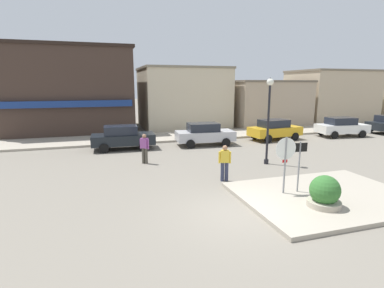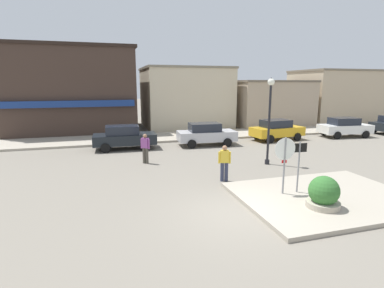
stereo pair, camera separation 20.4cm
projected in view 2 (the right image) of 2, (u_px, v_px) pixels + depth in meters
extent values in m
plane|color=gray|center=(236.00, 214.00, 9.85)|extent=(160.00, 160.00, 0.00)
cube|color=#A89E8C|center=(325.00, 197.00, 11.15)|extent=(6.40, 4.80, 0.15)
cube|color=#A89E8C|center=(158.00, 137.00, 23.61)|extent=(80.00, 4.00, 0.15)
cylinder|color=gray|center=(284.00, 168.00, 11.10)|extent=(0.07, 0.07, 2.30)
cylinder|color=red|center=(285.00, 149.00, 10.98)|extent=(0.76, 0.07, 0.76)
cylinder|color=white|center=(285.00, 149.00, 10.96)|extent=(0.82, 0.07, 0.82)
cube|color=red|center=(284.00, 162.00, 11.07)|extent=(0.20, 0.03, 0.11)
cylinder|color=gray|center=(298.00, 169.00, 11.27)|extent=(0.06, 0.06, 2.10)
cube|color=black|center=(300.00, 148.00, 11.12)|extent=(0.60, 0.06, 0.34)
cube|color=white|center=(300.00, 148.00, 11.13)|extent=(0.54, 0.05, 0.29)
cube|color=black|center=(299.00, 148.00, 11.13)|extent=(0.34, 0.03, 0.08)
cylinder|color=#ADA38E|center=(323.00, 206.00, 10.04)|extent=(1.10, 1.10, 0.35)
sphere|color=#336B2D|center=(324.00, 191.00, 9.93)|extent=(1.00, 1.00, 1.00)
cylinder|color=black|center=(269.00, 125.00, 15.60)|extent=(0.12, 0.12, 4.20)
cylinder|color=black|center=(267.00, 162.00, 15.99)|extent=(0.24, 0.24, 0.24)
sphere|color=white|center=(271.00, 82.00, 15.17)|extent=(0.36, 0.36, 0.36)
cone|color=black|center=(271.00, 79.00, 15.14)|extent=(0.32, 0.32, 0.18)
cube|color=black|center=(125.00, 139.00, 19.58)|extent=(4.05, 1.82, 0.66)
cube|color=#1E232D|center=(122.00, 130.00, 19.43)|extent=(2.12, 1.46, 0.56)
cylinder|color=black|center=(143.00, 141.00, 20.77)|extent=(0.61, 0.20, 0.60)
cylinder|color=black|center=(146.00, 146.00, 19.16)|extent=(0.61, 0.20, 0.60)
cylinder|color=black|center=(106.00, 143.00, 20.16)|extent=(0.61, 0.20, 0.60)
cylinder|color=black|center=(105.00, 148.00, 18.54)|extent=(0.61, 0.20, 0.60)
cube|color=#B7B7BC|center=(207.00, 136.00, 20.80)|extent=(4.10, 1.96, 0.66)
cube|color=#1E232D|center=(205.00, 127.00, 20.65)|extent=(2.17, 1.53, 0.56)
cylinder|color=black|center=(220.00, 138.00, 21.95)|extent=(0.61, 0.22, 0.60)
cylinder|color=black|center=(227.00, 143.00, 20.33)|extent=(0.61, 0.22, 0.60)
cylinder|color=black|center=(187.00, 140.00, 21.42)|extent=(0.61, 0.22, 0.60)
cylinder|color=black|center=(192.00, 144.00, 19.80)|extent=(0.61, 0.22, 0.60)
cube|color=gold|center=(277.00, 131.00, 22.76)|extent=(4.16, 2.12, 0.66)
cube|color=#1E232D|center=(276.00, 123.00, 22.58)|extent=(2.22, 1.61, 0.56)
cylinder|color=black|center=(283.00, 133.00, 24.07)|extent=(0.62, 0.24, 0.60)
cylinder|color=black|center=(297.00, 137.00, 22.53)|extent=(0.62, 0.24, 0.60)
cylinder|color=black|center=(257.00, 135.00, 23.14)|extent=(0.62, 0.24, 0.60)
cylinder|color=black|center=(270.00, 139.00, 21.60)|extent=(0.62, 0.24, 0.60)
cube|color=white|center=(345.00, 129.00, 24.13)|extent=(4.16, 2.13, 0.66)
cube|color=#1E232D|center=(344.00, 121.00, 23.98)|extent=(2.22, 1.61, 0.56)
cylinder|color=black|center=(351.00, 131.00, 25.23)|extent=(0.62, 0.24, 0.60)
cylinder|color=black|center=(366.00, 134.00, 23.59)|extent=(0.62, 0.24, 0.60)
cylinder|color=black|center=(324.00, 132.00, 24.81)|extent=(0.62, 0.24, 0.60)
cylinder|color=black|center=(337.00, 135.00, 23.17)|extent=(0.62, 0.24, 0.60)
cylinder|color=black|center=(374.00, 129.00, 26.33)|extent=(0.60, 0.19, 0.60)
cylinder|color=#2D334C|center=(226.00, 172.00, 13.12)|extent=(0.16, 0.16, 0.85)
cylinder|color=#2D334C|center=(222.00, 172.00, 13.12)|extent=(0.16, 0.16, 0.85)
cube|color=gold|center=(225.00, 156.00, 12.98)|extent=(0.41, 0.32, 0.54)
sphere|color=#9E7051|center=(225.00, 148.00, 12.91)|extent=(0.22, 0.22, 0.22)
cylinder|color=gold|center=(230.00, 158.00, 12.98)|extent=(0.11, 0.11, 0.52)
cylinder|color=gold|center=(219.00, 158.00, 13.00)|extent=(0.11, 0.11, 0.52)
cylinder|color=#4C473D|center=(147.00, 156.00, 16.05)|extent=(0.16, 0.16, 0.85)
cylinder|color=#4C473D|center=(144.00, 155.00, 16.12)|extent=(0.16, 0.16, 0.85)
cube|color=#994C99|center=(145.00, 143.00, 15.95)|extent=(0.42, 0.40, 0.54)
sphere|color=#9E7051|center=(145.00, 136.00, 15.87)|extent=(0.22, 0.22, 0.22)
cylinder|color=#994C99|center=(149.00, 144.00, 15.86)|extent=(0.13, 0.13, 0.52)
cylinder|color=#994C99|center=(142.00, 144.00, 16.05)|extent=(0.13, 0.13, 0.52)
cube|color=#3D2D26|center=(74.00, 92.00, 26.99)|extent=(10.35, 8.46, 7.07)
cube|color=navy|center=(70.00, 104.00, 23.04)|extent=(9.83, 0.40, 0.50)
cube|color=black|center=(71.00, 49.00, 26.27)|extent=(10.66, 8.72, 0.24)
cube|color=beige|center=(185.00, 98.00, 29.84)|extent=(8.00, 7.21, 5.58)
cube|color=gray|center=(185.00, 69.00, 29.27)|extent=(8.16, 7.35, 0.20)
cube|color=tan|center=(269.00, 104.00, 30.76)|extent=(7.65, 5.53, 4.36)
cube|color=#685B4C|center=(270.00, 81.00, 30.31)|extent=(7.81, 5.64, 0.20)
cube|color=tan|center=(334.00, 97.00, 33.70)|extent=(8.41, 6.19, 5.51)
cube|color=#716452|center=(336.00, 71.00, 33.14)|extent=(8.58, 6.31, 0.20)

